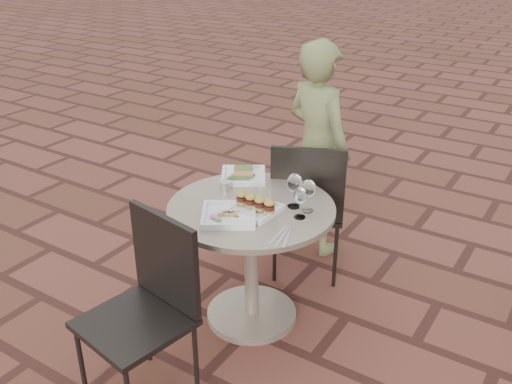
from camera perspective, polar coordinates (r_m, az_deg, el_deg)
The scene contains 13 objects.
ground at distance 3.33m, azimuth -0.80°, elevation -13.71°, with size 60.00×60.00×0.00m, color brown.
cafe_table at distance 3.16m, azimuth -0.46°, elevation -5.38°, with size 0.90×0.90×0.73m.
chair_far at distance 3.52m, azimuth 5.23°, elevation -0.78°, with size 0.58×0.58×0.93m.
chair_near at distance 2.70m, azimuth -10.63°, elevation -10.22°, with size 0.51×0.51×0.93m.
diner at distance 3.82m, azimuth 6.17°, elevation 4.30°, with size 0.53×0.35×1.46m, color #606638.
plate_salmon at distance 3.35m, azimuth -1.28°, elevation 1.72°, with size 0.35×0.35×0.07m.
plate_sliders at distance 2.96m, azimuth -0.07°, elevation -1.34°, with size 0.24×0.24×0.15m.
plate_tuna at distance 2.92m, azimuth -2.75°, elevation -2.27°, with size 0.38×0.38×0.03m.
wine_glass_right at distance 2.88m, azimuth 4.47°, elevation -0.43°, with size 0.07×0.07×0.17m.
wine_glass_mid at distance 2.98m, azimuth 3.87°, elevation 0.84°, with size 0.08×0.08×0.19m.
wine_glass_far at distance 2.94m, azimuth 5.27°, elevation 0.30°, with size 0.08×0.08×0.18m.
steel_ramekin at distance 3.21m, azimuth -3.12°, elevation 0.66°, with size 0.07×0.07×0.05m, color silver.
cutlery_set at distance 2.75m, azimuth 2.65°, elevation -4.49°, with size 0.10×0.21×0.00m, color silver, non-canonical shape.
Camera 1 is at (1.42, -2.14, 2.11)m, focal length 40.00 mm.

